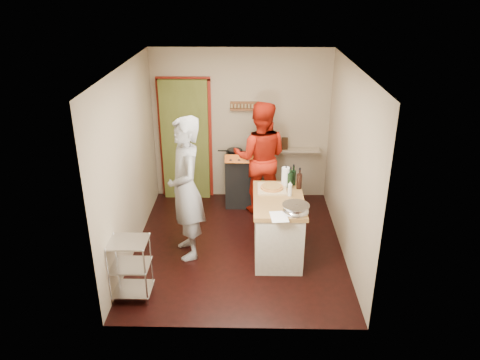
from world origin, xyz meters
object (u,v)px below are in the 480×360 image
island (278,225)px  person_stripe (186,189)px  stove (243,179)px  person_red (260,158)px  wire_shelving (130,266)px

island → person_stripe: person_stripe is taller
stove → person_red: size_ratio=0.54×
wire_shelving → island: 2.09m
wire_shelving → island: bearing=28.7°
wire_shelving → island: (1.84, 1.01, 0.03)m
stove → person_red: 0.60m
island → person_stripe: size_ratio=0.63×
stove → person_stripe: size_ratio=0.50×
stove → person_red: bearing=-38.8°
island → person_red: person_red is taller
stove → island: (0.51, -1.62, 0.02)m
person_red → stove: bearing=-33.2°
wire_shelving → person_red: 2.93m
island → person_red: size_ratio=0.69×
stove → wire_shelving: 2.94m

